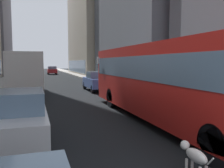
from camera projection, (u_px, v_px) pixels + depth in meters
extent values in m
plane|color=black|center=(50.00, 78.00, 35.76)|extent=(120.00, 120.00, 0.00)
cube|color=#9E9991|center=(9.00, 79.00, 33.99)|extent=(2.40, 110.00, 0.15)
cube|color=#9E9991|center=(87.00, 77.00, 37.51)|extent=(2.40, 110.00, 0.15)
cube|color=slate|center=(10.00, 66.00, 49.41)|extent=(0.08, 15.84, 2.40)
cube|color=slate|center=(114.00, 69.00, 29.08)|extent=(0.08, 17.43, 2.40)
cube|color=#B2A893|center=(103.00, 0.00, 50.07)|extent=(11.79, 22.02, 30.73)
cube|color=slate|center=(76.00, 66.00, 49.49)|extent=(0.08, 19.82, 2.40)
cube|color=red|center=(166.00, 80.00, 9.58)|extent=(2.55, 11.50, 2.75)
cube|color=slate|center=(166.00, 67.00, 9.54)|extent=(2.57, 11.04, 0.90)
cube|color=black|center=(118.00, 91.00, 15.08)|extent=(2.55, 0.16, 0.44)
cylinder|color=black|center=(112.00, 98.00, 12.70)|extent=(0.30, 1.00, 1.00)
cylinder|color=black|center=(150.00, 96.00, 13.39)|extent=(0.30, 1.00, 1.00)
cylinder|color=black|center=(217.00, 145.00, 5.41)|extent=(0.30, 1.00, 1.00)
cube|color=silver|center=(98.00, 60.00, 13.94)|extent=(0.08, 0.24, 0.40)
cube|color=silver|center=(31.00, 72.00, 42.62)|extent=(1.72, 3.93, 0.75)
cube|color=slate|center=(31.00, 68.00, 42.38)|extent=(1.59, 1.77, 0.55)
cylinder|color=black|center=(27.00, 74.00, 43.89)|extent=(0.22, 0.64, 0.64)
cylinder|color=black|center=(35.00, 74.00, 44.35)|extent=(0.22, 0.64, 0.64)
cylinder|color=black|center=(26.00, 75.00, 40.96)|extent=(0.22, 0.64, 0.64)
cylinder|color=black|center=(35.00, 74.00, 41.42)|extent=(0.22, 0.64, 0.64)
cube|color=red|center=(52.00, 71.00, 47.97)|extent=(1.76, 3.96, 0.75)
cube|color=slate|center=(52.00, 68.00, 47.73)|extent=(1.62, 1.78, 0.55)
cylinder|color=black|center=(48.00, 73.00, 49.25)|extent=(0.22, 0.64, 0.64)
cylinder|color=black|center=(55.00, 72.00, 49.72)|extent=(0.22, 0.64, 0.64)
cylinder|color=black|center=(49.00, 73.00, 46.29)|extent=(0.22, 0.64, 0.64)
cylinder|color=black|center=(57.00, 73.00, 46.77)|extent=(0.22, 0.64, 0.64)
cube|color=#B7BABF|center=(13.00, 123.00, 6.58)|extent=(1.76, 3.96, 0.75)
cube|color=slate|center=(12.00, 101.00, 6.33)|extent=(1.62, 1.78, 0.55)
cylinder|color=black|center=(41.00, 121.00, 8.33)|extent=(0.22, 0.64, 0.64)
cylinder|color=black|center=(45.00, 154.00, 5.36)|extent=(0.22, 0.64, 0.64)
cube|color=#4C6BB7|center=(97.00, 83.00, 20.05)|extent=(1.74, 3.91, 0.75)
cube|color=slate|center=(98.00, 75.00, 19.81)|extent=(1.60, 1.76, 0.55)
cylinder|color=black|center=(85.00, 86.00, 21.31)|extent=(0.22, 0.64, 0.64)
cylinder|color=black|center=(101.00, 85.00, 21.77)|extent=(0.22, 0.64, 0.64)
cylinder|color=black|center=(93.00, 89.00, 18.39)|extent=(0.22, 0.64, 0.64)
cylinder|color=black|center=(111.00, 89.00, 18.86)|extent=(0.22, 0.64, 0.64)
cube|color=silver|center=(27.00, 73.00, 20.67)|extent=(2.30, 2.00, 2.10)
cube|color=silver|center=(26.00, 71.00, 17.09)|extent=(2.30, 5.50, 2.60)
cylinder|color=black|center=(15.00, 85.00, 20.45)|extent=(0.28, 0.90, 0.90)
cylinder|color=black|center=(40.00, 84.00, 21.07)|extent=(0.28, 0.90, 0.90)
cylinder|color=black|center=(9.00, 93.00, 15.24)|extent=(0.28, 0.90, 0.90)
cylinder|color=black|center=(41.00, 91.00, 15.86)|extent=(0.28, 0.90, 0.90)
ellipsoid|color=white|center=(196.00, 156.00, 4.71)|extent=(0.22, 0.60, 0.26)
sphere|color=white|center=(185.00, 145.00, 5.06)|extent=(0.20, 0.20, 0.20)
sphere|color=black|center=(182.00, 144.00, 5.06)|extent=(0.07, 0.07, 0.07)
sphere|color=black|center=(187.00, 144.00, 5.10)|extent=(0.07, 0.07, 0.07)
cylinder|color=white|center=(211.00, 161.00, 4.33)|extent=(0.03, 0.16, 0.19)
cylinder|color=white|center=(186.00, 168.00, 4.92)|extent=(0.06, 0.06, 0.40)
cylinder|color=white|center=(192.00, 167.00, 4.96)|extent=(0.06, 0.06, 0.40)
sphere|color=black|center=(195.00, 152.00, 4.82)|extent=(0.04, 0.04, 0.04)
sphere|color=black|center=(196.00, 157.00, 4.61)|extent=(0.04, 0.04, 0.04)
sphere|color=black|center=(203.00, 156.00, 4.54)|extent=(0.04, 0.04, 0.04)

